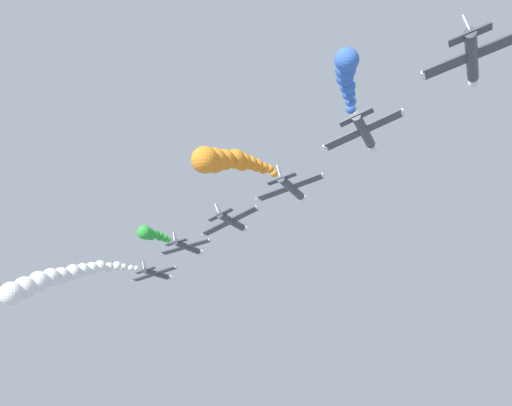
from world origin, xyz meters
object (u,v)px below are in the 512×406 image
Objects in this scene: airplane_right_outer at (364,131)px; airplane_trailing at (472,57)px; airplane_left_outer at (291,188)px; airplane_lead at (156,274)px; airplane_right_inner at (232,221)px; airplane_left_inner at (187,247)px.

airplane_trailing is (11.90, -9.62, 2.07)m from airplane_right_outer.
airplane_left_outer is 1.00× the size of airplane_right_outer.
airplane_lead is 78.70m from airplane_trailing.
airplane_left_outer is at bearing 137.40° from airplane_right_outer.
airplane_lead is 1.00× the size of airplane_trailing.
airplane_trailing is at bearing -38.82° from airplane_right_inner.
airplane_lead is 46.99m from airplane_left_outer.
airplane_left_outer is at bearing -38.54° from airplane_left_inner.
airplane_lead is at bearing 139.10° from airplane_right_inner.
airplane_right_outer reaches higher than airplane_lead.
airplane_left_outer is at bearing -34.49° from airplane_right_inner.
airplane_lead is 1.00× the size of airplane_right_inner.
airplane_left_inner is at bearing -39.72° from airplane_lead.
airplane_left_inner is 1.00× the size of airplane_right_outer.
airplane_trailing reaches higher than airplane_lead.
airplane_lead is 14.68m from airplane_left_inner.
airplane_trailing reaches higher than airplane_left_outer.
airplane_right_outer is 15.44m from airplane_trailing.
airplane_right_inner is (24.34, -21.08, 3.67)m from airplane_lead.
airplane_trailing reaches higher than airplane_right_outer.
airplane_right_outer is (37.12, -31.03, 4.94)m from airplane_left_inner.
airplane_right_outer reaches higher than airplane_left_inner.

